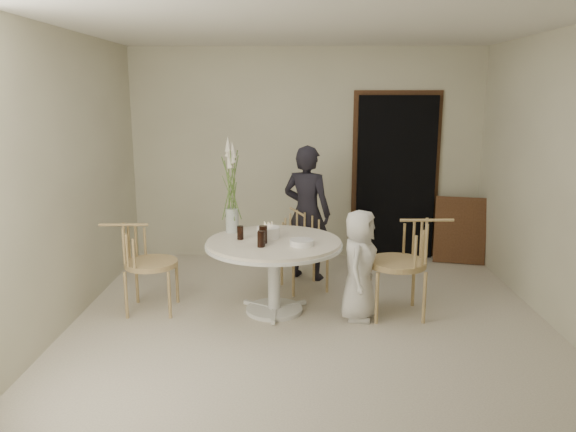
{
  "coord_description": "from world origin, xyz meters",
  "views": [
    {
      "loc": [
        -0.14,
        -5.0,
        2.12
      ],
      "look_at": [
        -0.21,
        0.3,
        0.96
      ],
      "focal_mm": 35.0,
      "sensor_mm": 36.0,
      "label": 1
    }
  ],
  "objects_px": {
    "birthday_cake": "(268,232)",
    "flower_vase": "(231,188)",
    "chair_far": "(300,238)",
    "chair_left": "(138,254)",
    "table": "(274,252)",
    "boy": "(359,265)",
    "chair_right": "(412,253)",
    "girl": "(307,213)"
  },
  "relations": [
    {
      "from": "chair_right",
      "to": "flower_vase",
      "type": "distance_m",
      "value": 1.89
    },
    {
      "from": "chair_far",
      "to": "chair_left",
      "type": "bearing_deg",
      "value": -174.13
    },
    {
      "from": "chair_right",
      "to": "girl",
      "type": "distance_m",
      "value": 1.49
    },
    {
      "from": "chair_right",
      "to": "boy",
      "type": "bearing_deg",
      "value": -79.75
    },
    {
      "from": "chair_right",
      "to": "chair_left",
      "type": "distance_m",
      "value": 2.66
    },
    {
      "from": "chair_left",
      "to": "boy",
      "type": "relative_size",
      "value": 0.84
    },
    {
      "from": "chair_left",
      "to": "birthday_cake",
      "type": "distance_m",
      "value": 1.3
    },
    {
      "from": "table",
      "to": "girl",
      "type": "xyz_separation_m",
      "value": [
        0.34,
        1.06,
        0.16
      ]
    },
    {
      "from": "chair_far",
      "to": "birthday_cake",
      "type": "distance_m",
      "value": 0.79
    },
    {
      "from": "chair_right",
      "to": "birthday_cake",
      "type": "bearing_deg",
      "value": -98.06
    },
    {
      "from": "girl",
      "to": "birthday_cake",
      "type": "relative_size",
      "value": 6.94
    },
    {
      "from": "birthday_cake",
      "to": "flower_vase",
      "type": "bearing_deg",
      "value": 149.39
    },
    {
      "from": "chair_right",
      "to": "boy",
      "type": "distance_m",
      "value": 0.53
    },
    {
      "from": "table",
      "to": "boy",
      "type": "bearing_deg",
      "value": -11.01
    },
    {
      "from": "table",
      "to": "girl",
      "type": "bearing_deg",
      "value": 72.27
    },
    {
      "from": "chair_far",
      "to": "chair_left",
      "type": "relative_size",
      "value": 0.94
    },
    {
      "from": "table",
      "to": "chair_left",
      "type": "distance_m",
      "value": 1.34
    },
    {
      "from": "birthday_cake",
      "to": "chair_left",
      "type": "bearing_deg",
      "value": -175.94
    },
    {
      "from": "chair_left",
      "to": "birthday_cake",
      "type": "height_order",
      "value": "chair_left"
    },
    {
      "from": "table",
      "to": "flower_vase",
      "type": "bearing_deg",
      "value": 143.04
    },
    {
      "from": "chair_right",
      "to": "chair_left",
      "type": "bearing_deg",
      "value": -92.99
    },
    {
      "from": "chair_right",
      "to": "boy",
      "type": "height_order",
      "value": "boy"
    },
    {
      "from": "chair_far",
      "to": "chair_left",
      "type": "distance_m",
      "value": 1.78
    },
    {
      "from": "chair_right",
      "to": "girl",
      "type": "bearing_deg",
      "value": -140.03
    },
    {
      "from": "table",
      "to": "chair_left",
      "type": "xyz_separation_m",
      "value": [
        -1.34,
        0.02,
        -0.03
      ]
    },
    {
      "from": "chair_right",
      "to": "girl",
      "type": "height_order",
      "value": "girl"
    },
    {
      "from": "chair_left",
      "to": "boy",
      "type": "bearing_deg",
      "value": -96.26
    },
    {
      "from": "boy",
      "to": "flower_vase",
      "type": "relative_size",
      "value": 1.09
    },
    {
      "from": "boy",
      "to": "flower_vase",
      "type": "bearing_deg",
      "value": 86.16
    },
    {
      "from": "flower_vase",
      "to": "birthday_cake",
      "type": "bearing_deg",
      "value": -30.61
    },
    {
      "from": "table",
      "to": "birthday_cake",
      "type": "bearing_deg",
      "value": 119.48
    },
    {
      "from": "chair_left",
      "to": "chair_right",
      "type": "bearing_deg",
      "value": -93.09
    },
    {
      "from": "chair_right",
      "to": "table",
      "type": "bearing_deg",
      "value": -93.78
    },
    {
      "from": "chair_left",
      "to": "birthday_cake",
      "type": "xyz_separation_m",
      "value": [
        1.28,
        0.09,
        0.2
      ]
    },
    {
      "from": "chair_left",
      "to": "girl",
      "type": "height_order",
      "value": "girl"
    },
    {
      "from": "girl",
      "to": "chair_far",
      "type": "bearing_deg",
      "value": 98.61
    },
    {
      "from": "chair_left",
      "to": "chair_far",
      "type": "bearing_deg",
      "value": -65.93
    },
    {
      "from": "girl",
      "to": "birthday_cake",
      "type": "bearing_deg",
      "value": 91.13
    },
    {
      "from": "chair_far",
      "to": "girl",
      "type": "relative_size",
      "value": 0.54
    },
    {
      "from": "chair_right",
      "to": "chair_left",
      "type": "xyz_separation_m",
      "value": [
        -2.66,
        0.07,
        -0.05
      ]
    },
    {
      "from": "boy",
      "to": "birthday_cake",
      "type": "distance_m",
      "value": 0.95
    },
    {
      "from": "chair_far",
      "to": "birthday_cake",
      "type": "height_order",
      "value": "birthday_cake"
    }
  ]
}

